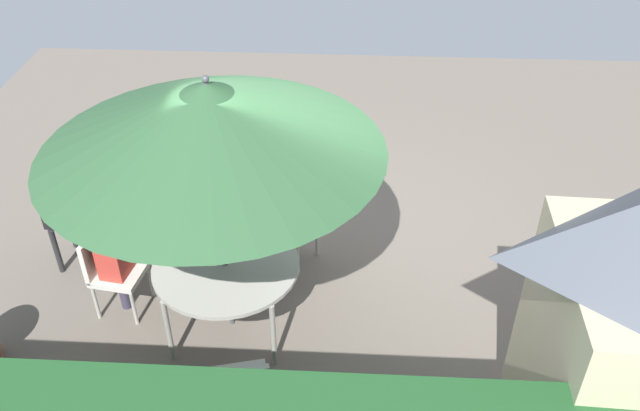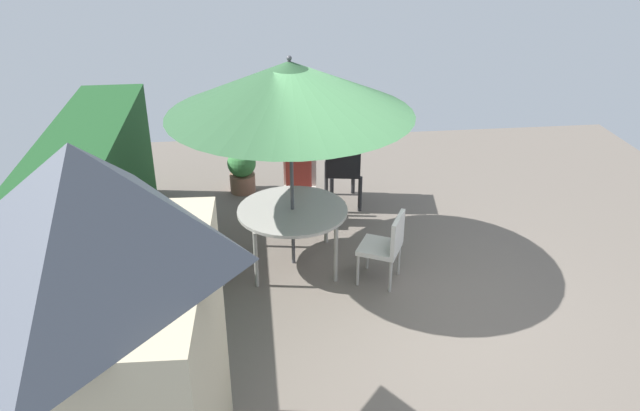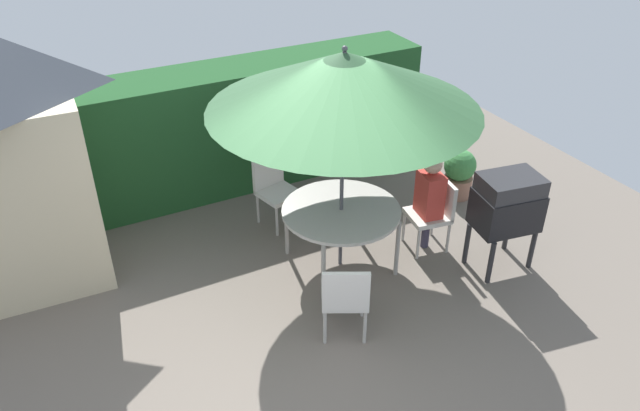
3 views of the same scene
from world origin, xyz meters
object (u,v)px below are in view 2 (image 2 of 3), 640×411
at_px(patio_umbrella, 290,88).
at_px(bbq_grill, 343,150).
at_px(garden_shed, 106,347).
at_px(chair_toward_hedge, 387,244).
at_px(chair_far_side, 193,245).
at_px(potted_plant_by_shed, 242,170).
at_px(patio_table, 293,213).
at_px(person_in_red, 299,171).
at_px(chair_near_shed, 300,186).

height_order(patio_umbrella, bbq_grill, patio_umbrella).
bearing_deg(garden_shed, chair_toward_hedge, -42.20).
height_order(chair_far_side, potted_plant_by_shed, chair_far_side).
relative_size(patio_table, person_in_red, 1.08).
distance_m(garden_shed, person_in_red, 4.82).
bearing_deg(bbq_grill, patio_umbrella, 152.07).
xyz_separation_m(patio_table, bbq_grill, (1.64, -0.87, 0.13)).
relative_size(bbq_grill, chair_near_shed, 1.33).
bearing_deg(chair_near_shed, person_in_red, 171.18).
bearing_deg(patio_table, potted_plant_by_shed, 15.84).
relative_size(chair_near_shed, chair_far_side, 1.00).
xyz_separation_m(chair_toward_hedge, person_in_red, (1.65, 0.90, 0.26)).
bearing_deg(chair_toward_hedge, chair_near_shed, 27.14).
distance_m(patio_table, potted_plant_by_shed, 2.34).
bearing_deg(bbq_grill, patio_table, 152.07).
relative_size(chair_near_shed, potted_plant_by_shed, 1.29).
bearing_deg(person_in_red, chair_toward_hedge, -151.33).
bearing_deg(chair_far_side, patio_umbrella, -75.90).
distance_m(chair_far_side, chair_toward_hedge, 2.29).
relative_size(chair_far_side, chair_toward_hedge, 1.00).
height_order(bbq_grill, chair_near_shed, bbq_grill).
bearing_deg(person_in_red, bbq_grill, -52.22).
bearing_deg(patio_umbrella, bbq_grill, -27.93).
relative_size(chair_far_side, potted_plant_by_shed, 1.29).
height_order(chair_toward_hedge, potted_plant_by_shed, chair_toward_hedge).
xyz_separation_m(chair_far_side, chair_toward_hedge, (-0.24, -2.28, 0.00)).
bearing_deg(person_in_red, garden_shed, 159.62).
xyz_separation_m(bbq_grill, potted_plant_by_shed, (0.58, 1.50, -0.48)).
height_order(chair_near_shed, chair_toward_hedge, same).
distance_m(patio_table, chair_near_shed, 1.22).
bearing_deg(patio_umbrella, potted_plant_by_shed, 15.84).
relative_size(chair_near_shed, person_in_red, 0.71).
xyz_separation_m(patio_table, chair_near_shed, (1.19, -0.18, -0.19)).
xyz_separation_m(chair_near_shed, person_in_red, (-0.08, 0.01, 0.26)).
bearing_deg(chair_near_shed, patio_umbrella, 171.18).
xyz_separation_m(garden_shed, person_in_red, (4.47, -1.66, -0.74)).
bearing_deg(chair_far_side, person_in_red, -44.45).
xyz_separation_m(garden_shed, chair_near_shed, (4.55, -1.67, -1.00)).
bearing_deg(patio_umbrella, patio_table, 0.00).
xyz_separation_m(garden_shed, chair_toward_hedge, (2.82, -2.56, -1.00)).
height_order(patio_umbrella, chair_near_shed, patio_umbrella).
bearing_deg(potted_plant_by_shed, chair_far_side, 167.14).
height_order(garden_shed, chair_far_side, garden_shed).
bearing_deg(bbq_grill, person_in_red, 127.78).
bearing_deg(person_in_red, potted_plant_by_shed, 35.57).
bearing_deg(potted_plant_by_shed, person_in_red, -144.43).
relative_size(garden_shed, bbq_grill, 2.49).
height_order(bbq_grill, potted_plant_by_shed, bbq_grill).
relative_size(garden_shed, person_in_red, 2.37).
bearing_deg(patio_table, garden_shed, 156.14).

